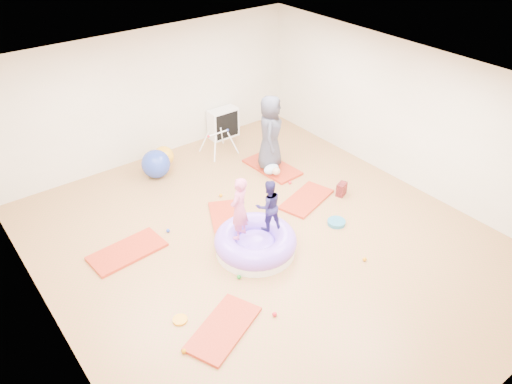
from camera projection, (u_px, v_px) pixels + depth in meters
room at (268, 174)px, 7.86m from camera, size 7.01×8.01×2.81m
gym_mat_front_left at (223, 329)px, 7.00m from camera, size 1.32×1.02×0.05m
gym_mat_mid_left at (127, 251)px, 8.40m from camera, size 1.29×0.72×0.05m
gym_mat_center_back at (227, 218)px, 9.19m from camera, size 0.98×1.23×0.05m
gym_mat_right at (306, 199)px, 9.71m from camera, size 1.28×0.89×0.05m
gym_mat_rear_right at (272, 167)px, 10.74m from camera, size 0.71×1.31×0.05m
inflatable_cushion at (255, 243)px, 8.36m from camera, size 1.39×1.39×0.44m
child_pink at (239, 206)px, 7.89m from camera, size 0.48×0.42×1.11m
child_navy at (268, 203)px, 8.13m from camera, size 0.52×0.46×0.92m
adult_caregiver at (270, 133)px, 10.28m from camera, size 0.91×0.92×1.60m
infant at (272, 170)px, 10.39m from camera, size 0.35×0.36×0.21m
ball_pit_balls at (248, 246)px, 8.51m from camera, size 3.96×3.12×0.07m
exercise_ball_blue at (156, 164)px, 10.31m from camera, size 0.59×0.59×0.59m
exercise_ball_orange at (164, 156)px, 10.74m from camera, size 0.44×0.44×0.44m
infant_play_gym at (218, 140)px, 11.12m from camera, size 0.68×0.65×0.52m
cube_shelf at (223, 123)px, 11.81m from camera, size 0.70×0.35×0.70m
balance_disc at (336, 222)px, 9.06m from camera, size 0.33×0.33×0.07m
backpack at (342, 189)px, 9.81m from camera, size 0.26×0.21×0.27m
yellow_toy at (180, 320)px, 7.15m from camera, size 0.22×0.22×0.03m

